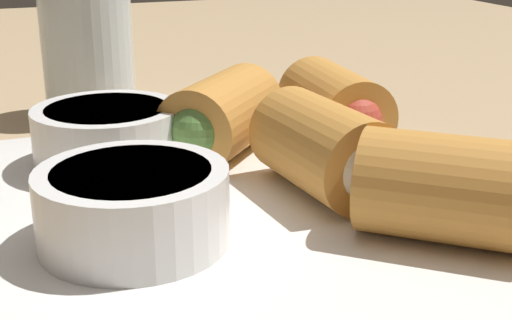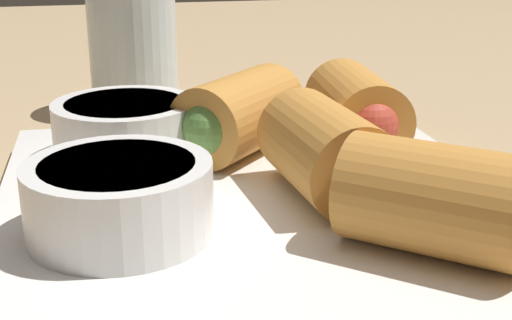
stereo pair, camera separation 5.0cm
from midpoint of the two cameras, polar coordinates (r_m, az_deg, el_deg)
table_surface at (r=38.46cm, az=1.52°, el=-5.29°), size 180.00×140.00×2.00cm
serving_plate at (r=36.06cm, az=3.98°, el=-4.02°), size 28.02×25.54×1.50cm
roll_front_left at (r=34.95cm, az=9.97°, el=0.37°), size 8.68×5.42×4.68cm
roll_front_right at (r=30.62cm, az=19.75°, el=-3.30°), size 8.54×8.86×4.68cm
roll_back_left at (r=42.70cm, az=11.54°, el=3.76°), size 8.61×5.14×4.68cm
roll_back_right at (r=40.90cm, az=1.85°, el=3.46°), size 8.80×8.63×4.68cm
dipping_bowl_near at (r=31.03cm, az=-6.42°, el=-2.98°), size 8.22×8.22×3.32cm
dipping_bowl_far at (r=40.83cm, az=-6.97°, el=2.52°), size 8.22×8.22×3.32cm
drinking_glass at (r=55.91cm, az=-7.27°, el=8.55°), size 6.74×6.74×9.39cm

